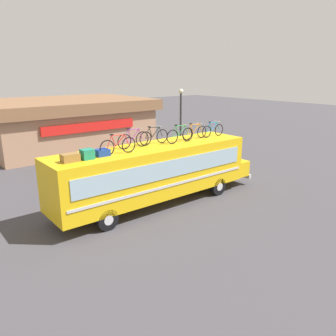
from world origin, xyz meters
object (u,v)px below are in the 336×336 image
(luggage_bag_1, at_px, (70,158))
(street_lamp, at_px, (181,123))
(rooftop_bicycle_1, at_px, (118,146))
(rooftop_bicycle_4, at_px, (180,135))
(rooftop_bicycle_6, at_px, (213,130))
(rooftop_bicycle_3, at_px, (154,137))
(rooftop_bicycle_5, at_px, (195,132))
(luggage_bag_2, at_px, (87,154))
(luggage_bag_3, at_px, (102,152))
(bus, at_px, (156,170))
(rooftop_bicycle_2, at_px, (133,140))

(luggage_bag_1, distance_m, street_lamp, 10.80)
(rooftop_bicycle_1, xyz_separation_m, rooftop_bicycle_4, (3.72, 0.23, 0.01))
(rooftop_bicycle_4, distance_m, rooftop_bicycle_6, 2.47)
(rooftop_bicycle_3, xyz_separation_m, rooftop_bicycle_5, (2.47, -0.27, -0.02))
(luggage_bag_2, height_order, luggage_bag_3, luggage_bag_2)
(bus, distance_m, luggage_bag_3, 3.29)
(bus, height_order, rooftop_bicycle_3, rooftop_bicycle_3)
(luggage_bag_2, distance_m, rooftop_bicycle_5, 6.36)
(rooftop_bicycle_2, height_order, rooftop_bicycle_3, rooftop_bicycle_2)
(rooftop_bicycle_1, relative_size, rooftop_bicycle_2, 1.02)
(rooftop_bicycle_1, bearing_deg, rooftop_bicycle_3, 16.61)
(luggage_bag_3, bearing_deg, luggage_bag_1, -175.62)
(luggage_bag_1, bearing_deg, rooftop_bicycle_3, 7.74)
(luggage_bag_3, xyz_separation_m, rooftop_bicycle_5, (5.60, 0.24, 0.22))
(luggage_bag_3, relative_size, rooftop_bicycle_1, 0.32)
(luggage_bag_2, bearing_deg, rooftop_bicycle_6, 1.97)
(luggage_bag_1, distance_m, rooftop_bicycle_5, 7.07)
(bus, relative_size, luggage_bag_1, 16.57)
(bus, height_order, rooftop_bicycle_2, rooftop_bicycle_2)
(bus, xyz_separation_m, rooftop_bicycle_1, (-2.32, -0.40, 1.62))
(luggage_bag_2, relative_size, rooftop_bicycle_4, 0.28)
(luggage_bag_1, relative_size, luggage_bag_3, 1.22)
(luggage_bag_1, distance_m, luggage_bag_2, 0.72)
(luggage_bag_1, bearing_deg, rooftop_bicycle_6, 1.56)
(luggage_bag_3, height_order, rooftop_bicycle_2, rooftop_bicycle_2)
(rooftop_bicycle_3, bearing_deg, rooftop_bicycle_2, -177.33)
(luggage_bag_3, bearing_deg, bus, 3.34)
(rooftop_bicycle_3, bearing_deg, bus, -114.02)
(bus, bearing_deg, rooftop_bicycle_3, 65.98)
(bus, xyz_separation_m, luggage_bag_1, (-4.44, -0.29, 1.40))
(rooftop_bicycle_3, xyz_separation_m, street_lamp, (5.19, 3.97, -0.25))
(rooftop_bicycle_4, xyz_separation_m, rooftop_bicycle_6, (2.47, 0.11, -0.03))
(luggage_bag_1, bearing_deg, luggage_bag_2, -2.84)
(rooftop_bicycle_4, bearing_deg, rooftop_bicycle_5, 10.81)
(rooftop_bicycle_1, distance_m, rooftop_bicycle_2, 1.40)
(rooftop_bicycle_6, bearing_deg, rooftop_bicycle_3, 173.90)
(rooftop_bicycle_1, bearing_deg, bus, 9.75)
(rooftop_bicycle_1, bearing_deg, luggage_bag_3, 161.34)
(rooftop_bicycle_1, bearing_deg, rooftop_bicycle_4, 3.56)
(rooftop_bicycle_3, height_order, street_lamp, street_lamp)
(luggage_bag_2, height_order, rooftop_bicycle_5, rooftop_bicycle_5)
(luggage_bag_2, distance_m, luggage_bag_3, 0.76)
(bus, height_order, rooftop_bicycle_4, rooftop_bicycle_4)
(luggage_bag_3, bearing_deg, rooftop_bicycle_2, 13.48)
(rooftop_bicycle_3, distance_m, street_lamp, 6.54)
(rooftop_bicycle_4, xyz_separation_m, rooftop_bicycle_5, (1.22, 0.23, -0.03))
(luggage_bag_3, distance_m, street_lamp, 9.45)
(rooftop_bicycle_4, relative_size, rooftop_bicycle_6, 1.07)
(luggage_bag_3, bearing_deg, luggage_bag_2, -168.72)
(rooftop_bicycle_1, relative_size, rooftop_bicycle_3, 1.03)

